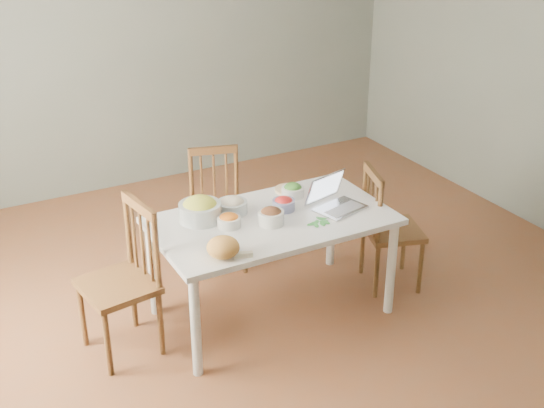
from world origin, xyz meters
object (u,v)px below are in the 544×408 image
laptop (341,195)px  bowl_squash (200,209)px  chair_right (393,228)px  bread_boule (223,247)px  chair_far (218,211)px  chair_left (117,282)px  dining_table (272,266)px

laptop → bowl_squash: bearing=146.7°
chair_right → bread_boule: (-1.41, -0.24, 0.33)m
chair_right → bowl_squash: (-1.34, 0.26, 0.34)m
chair_far → laptop: laptop is taller
chair_left → laptop: chair_left is taller
dining_table → chair_left: bearing=175.5°
chair_far → bread_boule: chair_far is taller
chair_far → bowl_squash: (-0.37, -0.56, 0.34)m
laptop → dining_table: bearing=153.0°
chair_right → bread_boule: chair_right is taller
chair_right → bread_boule: bearing=117.4°
chair_far → chair_right: 1.27m
bread_boule → laptop: 0.96m
chair_far → chair_right: bearing=-24.0°
dining_table → chair_far: chair_far is taller
chair_far → bread_boule: 1.19m
chair_right → bowl_squash: 1.40m
chair_right → laptop: bearing=111.6°
chair_right → bread_boule: 1.46m
dining_table → bread_boule: 0.70m
bread_boule → dining_table: bearing=32.3°
bread_boule → chair_far: bearing=67.6°
chair_left → laptop: bearing=74.8°
dining_table → bread_boule: size_ratio=7.94×
bread_boule → bowl_squash: bowl_squash is taller
chair_right → chair_left: bearing=103.6°
dining_table → chair_far: 0.76m
laptop → chair_right: bearing=-11.1°
dining_table → laptop: 0.65m
chair_right → bowl_squash: size_ratio=3.31×
dining_table → bread_boule: (-0.48, -0.30, 0.42)m
chair_left → bread_boule: size_ratio=5.09×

